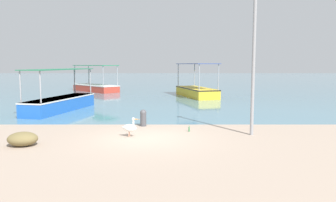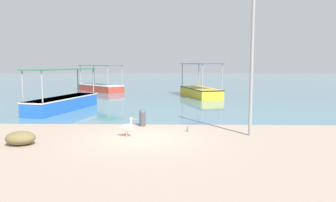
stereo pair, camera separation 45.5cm
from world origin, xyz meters
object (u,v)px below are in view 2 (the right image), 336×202
(mooring_bollard, at_px, (142,117))
(net_pile, at_px, (21,138))
(fishing_boat_far_left, at_px, (200,90))
(glass_bottle, at_px, (187,129))
(fishing_boat_near_right, at_px, (101,86))
(pelican, at_px, (128,127))
(lamp_post, at_px, (252,50))
(fishing_boat_center, at_px, (63,101))

(mooring_bollard, xyz_separation_m, net_pile, (-4.09, -3.78, -0.17))
(fishing_boat_far_left, bearing_deg, glass_bottle, -96.12)
(mooring_bollard, bearing_deg, fishing_boat_near_right, 108.47)
(fishing_boat_far_left, bearing_deg, pelican, -104.12)
(fishing_boat_far_left, relative_size, net_pile, 6.05)
(lamp_post, bearing_deg, fishing_boat_center, 145.42)
(fishing_boat_far_left, distance_m, lamp_post, 16.39)
(pelican, bearing_deg, glass_bottle, 22.25)
(fishing_boat_center, height_order, pelican, fishing_boat_center)
(mooring_bollard, bearing_deg, fishing_boat_far_left, 75.12)
(pelican, height_order, net_pile, pelican)
(fishing_boat_near_right, xyz_separation_m, fishing_boat_far_left, (10.43, -5.82, 0.04))
(fishing_boat_near_right, xyz_separation_m, lamp_post, (11.35, -21.91, 2.99))
(fishing_boat_near_right, relative_size, mooring_bollard, 7.28)
(fishing_boat_near_right, xyz_separation_m, fishing_boat_center, (1.05, -14.81, 0.03))
(glass_bottle, bearing_deg, fishing_boat_near_right, 112.46)
(fishing_boat_center, relative_size, glass_bottle, 24.79)
(mooring_bollard, distance_m, net_pile, 5.57)
(fishing_boat_near_right, height_order, fishing_boat_center, fishing_boat_near_right)
(fishing_boat_far_left, height_order, net_pile, fishing_boat_far_left)
(fishing_boat_far_left, xyz_separation_m, mooring_bollard, (-3.76, -14.15, -0.15))
(pelican, bearing_deg, net_pile, -158.05)
(fishing_boat_center, bearing_deg, lamp_post, -34.58)
(pelican, bearing_deg, fishing_boat_near_right, 105.80)
(fishing_boat_near_right, distance_m, fishing_boat_center, 14.85)
(fishing_boat_far_left, relative_size, glass_bottle, 24.11)
(fishing_boat_center, relative_size, pelican, 8.37)
(net_pile, bearing_deg, pelican, 21.95)
(fishing_boat_near_right, bearing_deg, fishing_boat_center, -85.94)
(fishing_boat_near_right, distance_m, lamp_post, 24.86)
(fishing_boat_center, bearing_deg, fishing_boat_near_right, 94.06)
(pelican, relative_size, mooring_bollard, 0.99)
(mooring_bollard, xyz_separation_m, glass_bottle, (2.11, -1.27, -0.32))
(fishing_boat_center, distance_m, mooring_bollard, 7.62)
(glass_bottle, bearing_deg, fishing_boat_center, 140.27)
(fishing_boat_center, xyz_separation_m, lamp_post, (10.30, -7.10, 2.95))
(fishing_boat_near_right, bearing_deg, fishing_boat_far_left, -29.14)
(net_pile, distance_m, glass_bottle, 6.69)
(lamp_post, distance_m, glass_bottle, 4.34)
(mooring_bollard, bearing_deg, fishing_boat_center, 137.46)
(fishing_boat_near_right, height_order, net_pile, fishing_boat_near_right)
(fishing_boat_center, distance_m, net_pile, 9.07)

